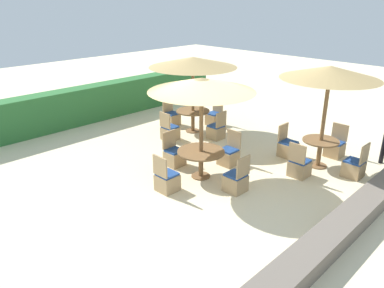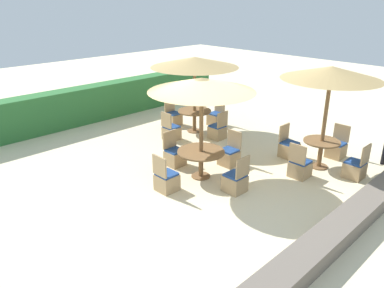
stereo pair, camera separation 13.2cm
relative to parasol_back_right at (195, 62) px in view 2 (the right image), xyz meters
name	(u,v)px [view 2 (the right image)]	position (x,y,z in m)	size (l,w,h in m)	color
ground_plane	(209,185)	(-2.46, -3.01, -2.33)	(40.00, 40.00, 0.00)	beige
hedge_row	(76,107)	(-2.46, 3.50, -1.69)	(13.00, 0.70, 1.28)	#2D6B33
stone_border	(334,234)	(-2.46, -6.21, -2.15)	(10.00, 0.56, 0.36)	#6B6056
parasol_back_right	(195,62)	(0.00, 0.00, 0.00)	(2.83, 2.83, 2.50)	brown
round_table_back_right	(194,115)	(0.00, 0.00, -1.74)	(1.11, 1.11, 0.74)	brown
patio_chair_back_right_south	(218,131)	(0.05, -1.02, -2.07)	(0.46, 0.46, 0.93)	tan
patio_chair_back_right_north	(173,118)	(-0.05, 1.02, -2.07)	(0.46, 0.46, 0.93)	tan
patio_chair_back_right_west	(171,132)	(-1.08, -0.03, -2.07)	(0.46, 0.46, 0.93)	tan
patio_chair_back_right_east	(216,118)	(1.02, -0.05, -2.07)	(0.46, 0.46, 0.93)	tan
parasol_center	(202,85)	(-2.29, -2.56, 0.04)	(2.55, 2.55, 2.54)	brown
round_table_center	(201,156)	(-2.29, -2.56, -1.76)	(1.19, 1.19, 0.71)	brown
patio_chair_center_east	(229,156)	(-1.21, -2.58, -2.07)	(0.46, 0.46, 0.93)	tan
patio_chair_center_south	(235,181)	(-2.27, -3.67, -2.07)	(0.46, 0.46, 0.93)	tan
patio_chair_center_north	(175,156)	(-2.29, -1.55, -2.07)	(0.46, 0.46, 0.93)	tan
patio_chair_center_west	(166,180)	(-3.39, -2.50, -2.07)	(0.46, 0.46, 0.93)	tan
parasol_front_right	(331,73)	(0.41, -4.37, 0.20)	(2.47, 2.47, 2.71)	brown
round_table_front_right	(321,147)	(0.41, -4.37, -1.76)	(0.95, 0.95, 0.76)	brown
patio_chair_front_right_west	(300,167)	(-0.51, -4.31, -2.07)	(0.46, 0.46, 0.93)	tan
patio_chair_front_right_north	(289,148)	(0.41, -3.41, -2.07)	(0.46, 0.46, 0.93)	tan
patio_chair_front_right_south	(355,168)	(0.45, -5.32, -2.07)	(0.46, 0.46, 0.93)	tan
patio_chair_front_right_east	(336,148)	(1.36, -4.37, -2.07)	(0.46, 0.46, 0.93)	tan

